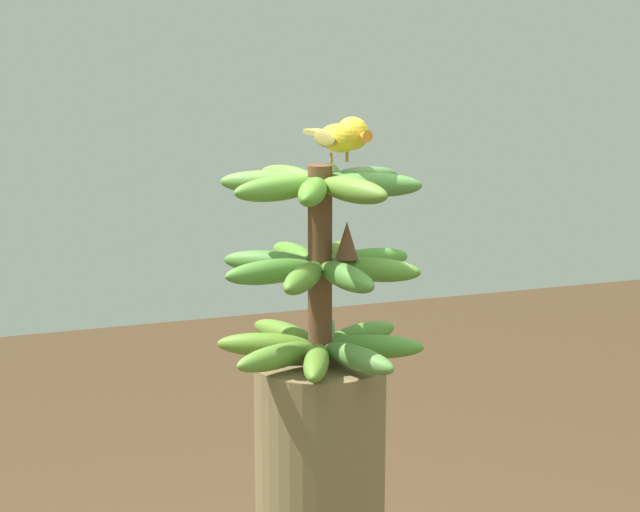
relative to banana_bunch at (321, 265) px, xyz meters
The scene contains 2 objects.
banana_bunch is the anchor object (origin of this frame).
perched_bird 0.21m from the banana_bunch, behind, with size 0.07×0.19×0.08m.
Camera 1 is at (0.57, 1.64, 1.61)m, focal length 62.02 mm.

